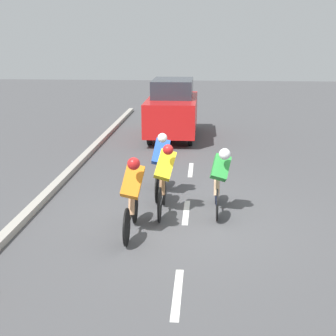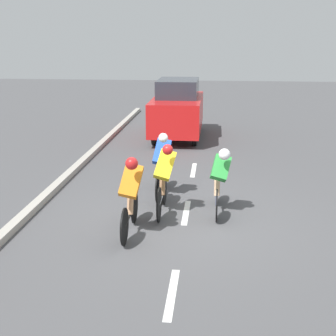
{
  "view_description": "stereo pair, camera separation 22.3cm",
  "coord_description": "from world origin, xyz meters",
  "px_view_note": "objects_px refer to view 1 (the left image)",
  "views": [
    {
      "loc": [
        -0.32,
        8.79,
        3.54
      ],
      "look_at": [
        0.38,
        -0.33,
        0.95
      ],
      "focal_mm": 50.0,
      "sensor_mm": 36.0,
      "label": 1
    },
    {
      "loc": [
        -0.54,
        8.77,
        3.54
      ],
      "look_at": [
        0.38,
        -0.33,
        0.95
      ],
      "focal_mm": 50.0,
      "sensor_mm": 36.0,
      "label": 2
    }
  ],
  "objects_px": {
    "cyclist_blue": "(160,163)",
    "cyclist_green": "(219,178)",
    "cyclist_orange": "(132,193)",
    "cyclist_yellow": "(164,177)",
    "support_car": "(172,109)"
  },
  "relations": [
    {
      "from": "cyclist_green",
      "to": "support_car",
      "type": "height_order",
      "value": "support_car"
    },
    {
      "from": "cyclist_blue",
      "to": "cyclist_green",
      "type": "bearing_deg",
      "value": 143.2
    },
    {
      "from": "cyclist_yellow",
      "to": "cyclist_blue",
      "type": "relative_size",
      "value": 0.99
    },
    {
      "from": "cyclist_blue",
      "to": "support_car",
      "type": "xyz_separation_m",
      "value": [
        0.16,
        -6.43,
        0.25
      ]
    },
    {
      "from": "cyclist_orange",
      "to": "support_car",
      "type": "distance_m",
      "value": 8.66
    },
    {
      "from": "cyclist_orange",
      "to": "cyclist_green",
      "type": "relative_size",
      "value": 1.03
    },
    {
      "from": "cyclist_green",
      "to": "support_car",
      "type": "bearing_deg",
      "value": -78.84
    },
    {
      "from": "cyclist_blue",
      "to": "cyclist_orange",
      "type": "xyz_separation_m",
      "value": [
        0.3,
        2.22,
        0.02
      ]
    },
    {
      "from": "cyclist_blue",
      "to": "cyclist_yellow",
      "type": "bearing_deg",
      "value": 99.11
    },
    {
      "from": "cyclist_yellow",
      "to": "support_car",
      "type": "xyz_separation_m",
      "value": [
        0.34,
        -7.54,
        0.24
      ]
    },
    {
      "from": "cyclist_orange",
      "to": "support_car",
      "type": "xyz_separation_m",
      "value": [
        -0.14,
        -8.65,
        0.22
      ]
    },
    {
      "from": "cyclist_yellow",
      "to": "cyclist_green",
      "type": "xyz_separation_m",
      "value": [
        -1.12,
        -0.13,
        -0.03
      ]
    },
    {
      "from": "cyclist_blue",
      "to": "cyclist_green",
      "type": "xyz_separation_m",
      "value": [
        -1.3,
        0.97,
        -0.02
      ]
    },
    {
      "from": "cyclist_blue",
      "to": "cyclist_green",
      "type": "relative_size",
      "value": 1.04
    },
    {
      "from": "support_car",
      "to": "cyclist_blue",
      "type": "bearing_deg",
      "value": 91.44
    }
  ]
}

